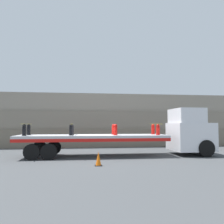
{
  "coord_description": "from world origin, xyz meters",
  "views": [
    {
      "loc": [
        -0.52,
        -14.53,
        2.1
      ],
      "look_at": [
        1.25,
        0.0,
        2.93
      ],
      "focal_mm": 35.0,
      "sensor_mm": 36.0,
      "label": 1
    }
  ],
  "objects": [
    {
      "name": "truck_cab",
      "position": [
        6.81,
        0.0,
        1.58
      ],
      "size": [
        2.6,
        2.7,
        3.19
      ],
      "color": "silver",
      "rests_on": "ground_plane"
    },
    {
      "name": "fire_hydrant_red_far_3",
      "position": [
        4.26,
        0.53,
        1.74
      ],
      "size": [
        0.29,
        0.54,
        0.72
      ],
      "color": "red",
      "rests_on": "flatbed_trailer"
    },
    {
      "name": "flatbed_trailer",
      "position": [
        -0.65,
        0.0,
        1.13
      ],
      "size": [
        9.72,
        2.53,
        1.4
      ],
      "color": "#B2B2B7",
      "rests_on": "ground_plane"
    },
    {
      "name": "cargo_strap_rear",
      "position": [
        -4.26,
        0.0,
        2.12
      ],
      "size": [
        0.05,
        2.63,
        0.01
      ],
      "color": "yellow",
      "rests_on": "fire_hydrant_black_near_0"
    },
    {
      "name": "traffic_cone",
      "position": [
        0.15,
        -3.33,
        0.35
      ],
      "size": [
        0.37,
        0.37,
        0.71
      ],
      "color": "black",
      "rests_on": "ground_plane"
    },
    {
      "name": "fire_hydrant_red_near_3",
      "position": [
        4.26,
        -0.53,
        1.74
      ],
      "size": [
        0.29,
        0.54,
        0.72
      ],
      "color": "red",
      "rests_on": "flatbed_trailer"
    },
    {
      "name": "fire_hydrant_black_near_0",
      "position": [
        -4.26,
        -0.53,
        1.74
      ],
      "size": [
        0.29,
        0.54,
        0.72
      ],
      "color": "black",
      "rests_on": "flatbed_trailer"
    },
    {
      "name": "fire_hydrant_black_near_1",
      "position": [
        -1.42,
        -0.53,
        1.74
      ],
      "size": [
        0.29,
        0.54,
        0.72
      ],
      "color": "black",
      "rests_on": "flatbed_trailer"
    },
    {
      "name": "fire_hydrant_black_far_0",
      "position": [
        -4.26,
        0.53,
        1.74
      ],
      "size": [
        0.29,
        0.54,
        0.72
      ],
      "color": "black",
      "rests_on": "flatbed_trailer"
    },
    {
      "name": "fire_hydrant_red_near_2",
      "position": [
        1.42,
        -0.53,
        1.74
      ],
      "size": [
        0.29,
        0.54,
        0.72
      ],
      "color": "red",
      "rests_on": "flatbed_trailer"
    },
    {
      "name": "cargo_strap_front",
      "position": [
        4.26,
        0.0,
        2.12
      ],
      "size": [
        0.05,
        2.63,
        0.01
      ],
      "color": "yellow",
      "rests_on": "fire_hydrant_red_near_3"
    },
    {
      "name": "ground_plane",
      "position": [
        0.0,
        0.0,
        0.0
      ],
      "size": [
        120.0,
        120.0,
        0.0
      ],
      "primitive_type": "plane",
      "color": "#3F4244"
    },
    {
      "name": "fire_hydrant_red_far_2",
      "position": [
        1.42,
        0.53,
        1.74
      ],
      "size": [
        0.29,
        0.54,
        0.72
      ],
      "color": "red",
      "rests_on": "flatbed_trailer"
    },
    {
      "name": "cargo_strap_middle",
      "position": [
        -1.42,
        0.0,
        2.12
      ],
      "size": [
        0.05,
        2.63,
        0.01
      ],
      "color": "yellow",
      "rests_on": "fire_hydrant_black_near_1"
    },
    {
      "name": "fire_hydrant_black_far_1",
      "position": [
        -1.42,
        0.53,
        1.74
      ],
      "size": [
        0.29,
        0.54,
        0.72
      ],
      "color": "black",
      "rests_on": "flatbed_trailer"
    },
    {
      "name": "rock_cliff",
      "position": [
        0.0,
        6.95,
        2.49
      ],
      "size": [
        60.0,
        3.3,
        4.97
      ],
      "color": "#706656",
      "rests_on": "ground_plane"
    }
  ]
}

